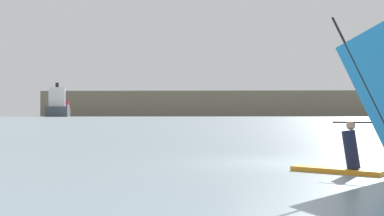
{
  "coord_description": "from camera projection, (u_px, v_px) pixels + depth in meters",
  "views": [
    {
      "loc": [
        -1.4,
        -14.2,
        1.44
      ],
      "look_at": [
        -4.01,
        16.13,
        1.93
      ],
      "focal_mm": 43.47,
      "sensor_mm": 36.0,
      "label": 1
    }
  ],
  "objects": [
    {
      "name": "distant_headland",
      "position": [
        259.0,
        106.0,
        1087.33
      ],
      "size": [
        911.42,
        455.87,
        49.42
      ],
      "primitive_type": "cube",
      "rotation": [
        0.0,
        0.0,
        0.06
      ],
      "color": "#756B56",
      "rests_on": "ground_plane"
    },
    {
      "name": "ground_plane",
      "position": [
        278.0,
        163.0,
        14.01
      ],
      "size": [
        4000.0,
        4000.0,
        0.0
      ],
      "primitive_type": "plane",
      "color": "gray"
    },
    {
      "name": "windsurfer",
      "position": [
        373.0,
        128.0,
        11.14
      ],
      "size": [
        3.77,
        2.55,
        4.18
      ],
      "rotation": [
        0.0,
        0.0,
        2.58
      ],
      "color": "orange",
      "rests_on": "ground_plane"
    },
    {
      "name": "cargo_ship",
      "position": [
        59.0,
        110.0,
        633.96
      ],
      "size": [
        77.76,
        168.96,
        42.12
      ],
      "rotation": [
        0.0,
        0.0,
        1.89
      ],
      "color": "#3F444C",
      "rests_on": "ground_plane"
    }
  ]
}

